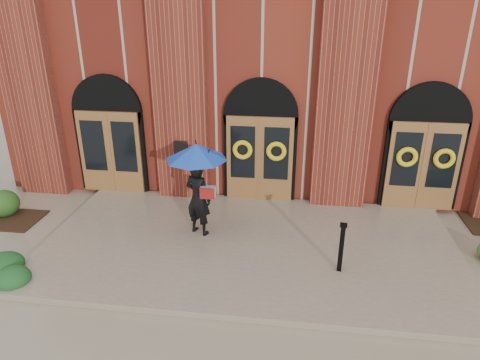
# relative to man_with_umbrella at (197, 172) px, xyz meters

# --- Properties ---
(ground) EXTENTS (90.00, 90.00, 0.00)m
(ground) POSITION_rel_man_with_umbrella_xyz_m (1.30, -0.49, -1.80)
(ground) COLOR gray
(ground) RESTS_ON ground
(landing) EXTENTS (10.00, 5.30, 0.15)m
(landing) POSITION_rel_man_with_umbrella_xyz_m (1.30, -0.34, -1.73)
(landing) COLOR gray
(landing) RESTS_ON ground
(church_building) EXTENTS (16.20, 12.53, 7.00)m
(church_building) POSITION_rel_man_with_umbrella_xyz_m (1.30, 8.29, 1.70)
(church_building) COLOR maroon
(church_building) RESTS_ON ground
(man_with_umbrella) EXTENTS (1.96, 1.96, 2.36)m
(man_with_umbrella) POSITION_rel_man_with_umbrella_xyz_m (0.00, 0.00, 0.00)
(man_with_umbrella) COLOR black
(man_with_umbrella) RESTS_ON landing
(metal_post) EXTENTS (0.17, 0.17, 1.14)m
(metal_post) POSITION_rel_man_with_umbrella_xyz_m (3.39, -1.22, -1.05)
(metal_post) COLOR black
(metal_post) RESTS_ON landing
(hedge_front_left) EXTENTS (1.23, 1.06, 0.44)m
(hedge_front_left) POSITION_rel_man_with_umbrella_xyz_m (-3.80, -2.28, -1.59)
(hedge_front_left) COLOR #18481C
(hedge_front_left) RESTS_ON ground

